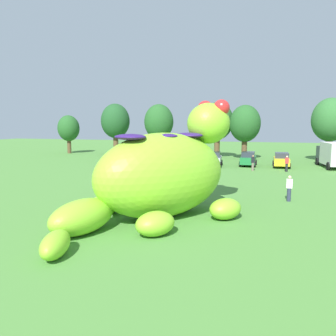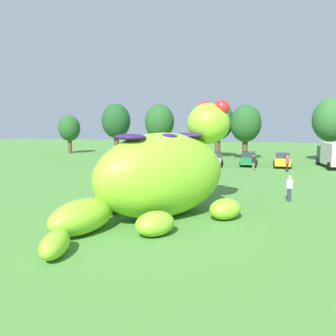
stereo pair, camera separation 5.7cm
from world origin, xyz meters
The scene contains 18 objects.
ground_plane centered at (0.00, 0.00, 0.00)m, with size 160.00×160.00×0.00m, color #4C8438.
giant_inflatable_creature centered at (-0.54, -0.45, 2.37)m, with size 8.85×12.35×6.47m.
car_white centered at (-8.49, 22.89, 0.86)m, with size 2.09×4.18×1.72m.
car_orange centered at (-4.54, 22.33, 0.86)m, with size 2.37×4.30×1.72m.
car_silver centered at (-1.23, 22.29, 0.86)m, with size 2.19×4.22×1.72m.
car_green centered at (2.74, 23.72, 0.86)m, with size 1.98×4.12×1.72m.
car_yellow centered at (6.57, 23.55, 0.86)m, with size 1.95×4.11×1.72m.
box_truck centered at (12.21, 24.60, 1.60)m, with size 2.96×6.59×2.95m.
tree_far_left centered at (-28.10, 32.84, 4.29)m, with size 3.70×3.70×6.56m.
tree_left centered at (-19.41, 33.25, 5.50)m, with size 4.74×4.74×8.40m.
tree_mid_left centered at (-11.54, 32.46, 5.33)m, with size 4.59×4.59×8.14m.
tree_centre_left centered at (-2.41, 32.88, 5.45)m, with size 4.69×4.69×8.33m.
tree_centre centered at (1.76, 31.17, 5.07)m, with size 4.37×4.37×7.75m.
tree_centre_right centered at (12.78, 31.05, 5.56)m, with size 4.79×4.79×8.49m.
spectator_near_inflatable centered at (3.47, 19.35, 0.85)m, with size 0.38×0.26×1.71m.
spectator_mid_field centered at (-5.80, 18.01, 0.85)m, with size 0.38×0.26×1.71m.
spectator_by_cars centered at (6.33, 5.30, 0.85)m, with size 0.38×0.26×1.71m.
spectator_wandering centered at (6.95, 19.70, 0.85)m, with size 0.38×0.26×1.71m.
Camera 1 is at (4.79, -17.35, 5.03)m, focal length 35.36 mm.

